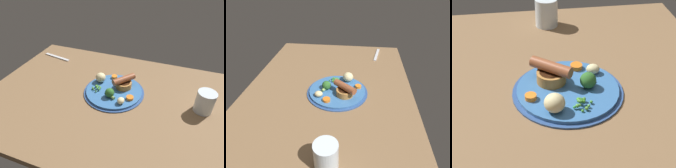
# 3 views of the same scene
# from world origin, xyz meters

# --- Properties ---
(dining_table) EXTENTS (1.10, 0.80, 0.03)m
(dining_table) POSITION_xyz_m (0.00, 0.00, 0.01)
(dining_table) COLOR brown
(dining_table) RESTS_ON ground
(dinner_plate) EXTENTS (0.28, 0.28, 0.01)m
(dinner_plate) POSITION_xyz_m (-0.03, -0.05, 0.04)
(dinner_plate) COLOR #2D4C84
(dinner_plate) RESTS_ON dining_table
(sausage_pudding) EXTENTS (0.10, 0.11, 0.06)m
(sausage_pudding) POSITION_xyz_m (-0.07, -0.08, 0.07)
(sausage_pudding) COLOR #AD7538
(sausage_pudding) RESTS_ON dinner_plate
(pea_pile) EXTENTS (0.05, 0.05, 0.02)m
(pea_pile) POSITION_xyz_m (0.04, -0.02, 0.05)
(pea_pile) COLOR green
(pea_pile) RESTS_ON dinner_plate
(broccoli_floret_near) EXTENTS (0.05, 0.04, 0.04)m
(broccoli_floret_near) POSITION_xyz_m (-0.03, 0.01, 0.06)
(broccoli_floret_near) COLOR #2D6628
(broccoli_floret_near) RESTS_ON dinner_plate
(potato_chunk_0) EXTENTS (0.05, 0.05, 0.05)m
(potato_chunk_0) POSITION_xyz_m (0.05, -0.09, 0.07)
(potato_chunk_0) COLOR beige
(potato_chunk_0) RESTS_ON dinner_plate
(potato_chunk_1) EXTENTS (0.03, 0.04, 0.03)m
(potato_chunk_1) POSITION_xyz_m (-0.09, 0.03, 0.06)
(potato_chunk_1) COLOR beige
(potato_chunk_1) RESTS_ON dinner_plate
(carrot_slice_1) EXTENTS (0.04, 0.04, 0.01)m
(carrot_slice_1) POSITION_xyz_m (-0.00, -0.14, 0.05)
(carrot_slice_1) COLOR orange
(carrot_slice_1) RESTS_ON dinner_plate
(carrot_slice_3) EXTENTS (0.04, 0.04, 0.01)m
(carrot_slice_3) POSITION_xyz_m (-0.12, -0.01, 0.05)
(carrot_slice_3) COLOR orange
(carrot_slice_3) RESTS_ON dinner_plate
(drinking_glass) EXTENTS (0.08, 0.08, 0.09)m
(drinking_glass) POSITION_xyz_m (-0.43, -0.06, 0.08)
(drinking_glass) COLOR silver
(drinking_glass) RESTS_ON dining_table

